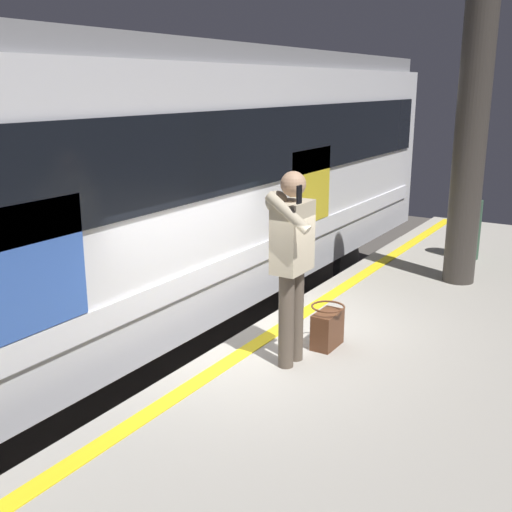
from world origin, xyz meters
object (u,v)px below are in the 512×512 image
Objects in this scene: station_column at (470,139)px; train_carriage at (112,183)px; trash_bin at (468,229)px; passenger at (291,253)px; handbag at (327,328)px.

train_carriage is at bearing -52.40° from station_column.
train_carriage reaches higher than trash_bin.
trash_bin is (-3.84, 3.23, -0.92)m from train_carriage.
train_carriage reaches higher than passenger.
handbag is 0.49× the size of trash_bin.
train_carriage is 15.78× the size of trash_bin.
trash_bin is at bearing 174.08° from passenger.
station_column reaches higher than passenger.
handbag is 3.28m from station_column.
station_column reaches higher than train_carriage.
passenger is 0.48× the size of station_column.
passenger is (0.66, 2.76, -0.31)m from train_carriage.
handbag is at bearing 165.16° from passenger.
trash_bin is at bearing 139.93° from train_carriage.
train_carriage is at bearing -93.00° from handbag.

